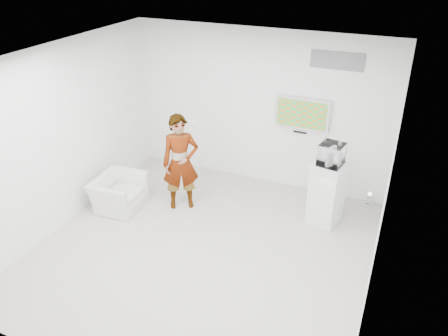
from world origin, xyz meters
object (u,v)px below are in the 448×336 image
Objects in this scene: tv at (302,114)px; pedestal at (327,193)px; floor_uplight at (369,199)px; person at (181,163)px; armchair at (119,192)px.

tv reaches higher than pedestal.
tv is 3.90× the size of floor_uplight.
tv is 0.57× the size of person.
floor_uplight is at bearing -69.59° from armchair.
armchair is (-2.78, -1.93, -1.26)m from tv.
tv is 2.37m from person.
floor_uplight is at bearing -3.97° from tv.
tv is 1.11× the size of armchair.
person is at bearing -156.67° from floor_uplight.
tv is 3.61m from armchair.
person is 1.96× the size of armchair.
armchair reaches higher than floor_uplight.
pedestal is at bearing -51.09° from tv.
tv is at bearing 128.91° from pedestal.
person is 1.29m from armchair.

